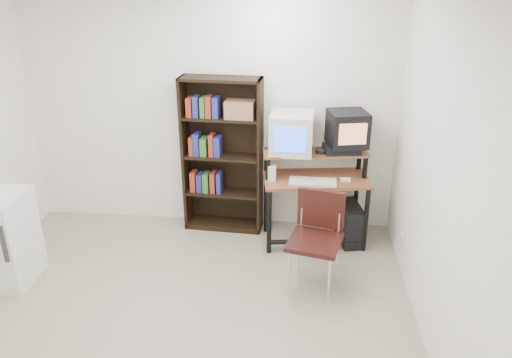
# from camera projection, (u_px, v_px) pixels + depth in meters

# --- Properties ---
(floor) EXTENTS (4.00, 4.00, 0.01)m
(floor) POSITION_uv_depth(u_px,v_px,m) (172.00, 334.00, 4.03)
(floor) COLOR #A19B86
(floor) RESTS_ON ground
(back_wall) EXTENTS (4.00, 0.01, 2.60)m
(back_wall) POSITION_uv_depth(u_px,v_px,m) (210.00, 111.00, 5.35)
(back_wall) COLOR white
(back_wall) RESTS_ON floor
(right_wall) EXTENTS (0.01, 4.00, 2.60)m
(right_wall) POSITION_uv_depth(u_px,v_px,m) (451.00, 197.00, 3.35)
(right_wall) COLOR white
(right_wall) RESTS_ON floor
(computer_desk) EXTENTS (1.13, 0.67, 0.98)m
(computer_desk) POSITION_uv_depth(u_px,v_px,m) (315.00, 183.00, 5.15)
(computer_desk) COLOR brown
(computer_desk) RESTS_ON floor
(crt_monitor) EXTENTS (0.44, 0.45, 0.41)m
(crt_monitor) POSITION_uv_depth(u_px,v_px,m) (291.00, 133.00, 5.05)
(crt_monitor) COLOR beige
(crt_monitor) RESTS_ON computer_desk
(vcr) EXTENTS (0.40, 0.31, 0.08)m
(vcr) POSITION_uv_depth(u_px,v_px,m) (341.00, 149.00, 5.08)
(vcr) COLOR black
(vcr) RESTS_ON computer_desk
(crt_tv) EXTENTS (0.44, 0.43, 0.35)m
(crt_tv) POSITION_uv_depth(u_px,v_px,m) (347.00, 129.00, 5.02)
(crt_tv) COLOR black
(crt_tv) RESTS_ON vcr
(cd_spindle) EXTENTS (0.15, 0.15, 0.05)m
(cd_spindle) POSITION_uv_depth(u_px,v_px,m) (321.00, 151.00, 5.07)
(cd_spindle) COLOR #26262B
(cd_spindle) RESTS_ON computer_desk
(keyboard) EXTENTS (0.48, 0.22, 0.03)m
(keyboard) POSITION_uv_depth(u_px,v_px,m) (313.00, 182.00, 4.99)
(keyboard) COLOR beige
(keyboard) RESTS_ON computer_desk
(mousepad) EXTENTS (0.23, 0.19, 0.01)m
(mousepad) POSITION_uv_depth(u_px,v_px,m) (346.00, 181.00, 5.05)
(mousepad) COLOR black
(mousepad) RESTS_ON computer_desk
(mouse) EXTENTS (0.10, 0.06, 0.03)m
(mouse) POSITION_uv_depth(u_px,v_px,m) (346.00, 180.00, 5.03)
(mouse) COLOR white
(mouse) RESTS_ON mousepad
(desk_speaker) EXTENTS (0.08, 0.08, 0.17)m
(desk_speaker) POSITION_uv_depth(u_px,v_px,m) (272.00, 174.00, 5.02)
(desk_speaker) COLOR beige
(desk_speaker) RESTS_ON computer_desk
(pc_tower) EXTENTS (0.29, 0.48, 0.42)m
(pc_tower) POSITION_uv_depth(u_px,v_px,m) (349.00, 223.00, 5.31)
(pc_tower) COLOR black
(pc_tower) RESTS_ON floor
(school_chair) EXTENTS (0.54, 0.54, 0.90)m
(school_chair) POSITION_uv_depth(u_px,v_px,m) (317.00, 231.00, 4.45)
(school_chair) COLOR black
(school_chair) RESTS_ON floor
(bookshelf) EXTENTS (0.87, 0.34, 1.70)m
(bookshelf) POSITION_uv_depth(u_px,v_px,m) (223.00, 153.00, 5.37)
(bookshelf) COLOR black
(bookshelf) RESTS_ON floor
(mini_fridge) EXTENTS (0.52, 0.54, 0.88)m
(mini_fridge) POSITION_uv_depth(u_px,v_px,m) (1.00, 239.00, 4.56)
(mini_fridge) COLOR white
(mini_fridge) RESTS_ON floor
(wall_outlet) EXTENTS (0.02, 0.08, 0.12)m
(wall_outlet) POSITION_uv_depth(u_px,v_px,m) (402.00, 241.00, 4.80)
(wall_outlet) COLOR beige
(wall_outlet) RESTS_ON right_wall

